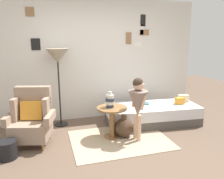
# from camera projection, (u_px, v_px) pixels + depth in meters

# --- Properties ---
(ground_plane) EXTENTS (12.00, 12.00, 0.00)m
(ground_plane) POSITION_uv_depth(u_px,v_px,m) (120.00, 158.00, 3.44)
(ground_plane) COLOR brown
(gallery_wall) EXTENTS (4.80, 0.12, 2.60)m
(gallery_wall) POSITION_uv_depth(u_px,v_px,m) (93.00, 60.00, 4.95)
(gallery_wall) COLOR silver
(gallery_wall) RESTS_ON ground
(rug) EXTENTS (1.71, 1.26, 0.01)m
(rug) POSITION_uv_depth(u_px,v_px,m) (120.00, 140.00, 4.04)
(rug) COLOR tan
(rug) RESTS_ON ground
(armchair) EXTENTS (0.85, 0.72, 0.97)m
(armchair) POSITION_uv_depth(u_px,v_px,m) (32.00, 119.00, 3.84)
(armchair) COLOR tan
(armchair) RESTS_ON ground
(daybed) EXTENTS (1.96, 0.96, 0.40)m
(daybed) POSITION_uv_depth(u_px,v_px,m) (152.00, 114.00, 4.76)
(daybed) COLOR #4C4742
(daybed) RESTS_ON ground
(pillow_head) EXTENTS (0.24, 0.17, 0.15)m
(pillow_head) POSITION_uv_depth(u_px,v_px,m) (183.00, 98.00, 4.97)
(pillow_head) COLOR beige
(pillow_head) RESTS_ON daybed
(pillow_mid) EXTENTS (0.18, 0.13, 0.14)m
(pillow_mid) POSITION_uv_depth(u_px,v_px,m) (180.00, 101.00, 4.79)
(pillow_mid) COLOR orange
(pillow_mid) RESTS_ON daybed
(side_table) EXTENTS (0.54, 0.54, 0.58)m
(side_table) POSITION_uv_depth(u_px,v_px,m) (112.00, 116.00, 4.05)
(side_table) COLOR olive
(side_table) RESTS_ON ground
(vase_striped) EXTENTS (0.16, 0.16, 0.29)m
(vase_striped) POSITION_uv_depth(u_px,v_px,m) (110.00, 101.00, 3.99)
(vase_striped) COLOR #2D384C
(vase_striped) RESTS_ON side_table
(floor_lamp) EXTENTS (0.46, 0.46, 1.58)m
(floor_lamp) POSITION_uv_depth(u_px,v_px,m) (58.00, 58.00, 4.42)
(floor_lamp) COLOR black
(floor_lamp) RESTS_ON ground
(person_child) EXTENTS (0.34, 0.34, 1.13)m
(person_child) POSITION_uv_depth(u_px,v_px,m) (138.00, 101.00, 3.88)
(person_child) COLOR #D8AD8E
(person_child) RESTS_ON ground
(book_on_daybed) EXTENTS (0.26, 0.22, 0.03)m
(book_on_daybed) POSITION_uv_depth(u_px,v_px,m) (144.00, 103.00, 4.80)
(book_on_daybed) COLOR slate
(book_on_daybed) RESTS_ON daybed
(demijohn_near) EXTENTS (0.35, 0.35, 0.43)m
(demijohn_near) POSITION_uv_depth(u_px,v_px,m) (124.00, 128.00, 4.13)
(demijohn_near) COLOR #473323
(demijohn_near) RESTS_ON ground
(magazine_basket) EXTENTS (0.28, 0.28, 0.28)m
(magazine_basket) POSITION_uv_depth(u_px,v_px,m) (7.00, 150.00, 3.40)
(magazine_basket) COLOR black
(magazine_basket) RESTS_ON ground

